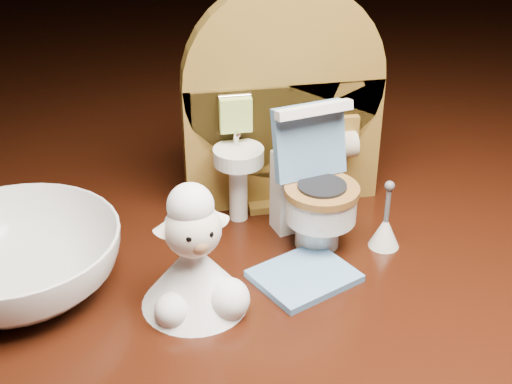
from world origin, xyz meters
The scene contains 6 objects.
backdrop_panel centered at (0.00, 0.06, 0.07)m, with size 0.13×0.05×0.15m.
toy_toilet centered at (0.01, 0.02, 0.03)m, with size 0.05×0.06×0.09m.
bath_mat centered at (-0.01, -0.03, 0.00)m, with size 0.05×0.04×0.00m, color #5B87B7.
toilet_brush centered at (0.05, 0.00, 0.01)m, with size 0.02×0.02×0.05m.
plush_lamb centered at (-0.07, -0.04, 0.03)m, with size 0.06×0.06×0.08m.
ceramic_bowl centered at (-0.17, -0.01, 0.02)m, with size 0.12×0.12×0.04m, color white.
Camera 1 is at (-0.10, -0.35, 0.25)m, focal length 50.00 mm.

